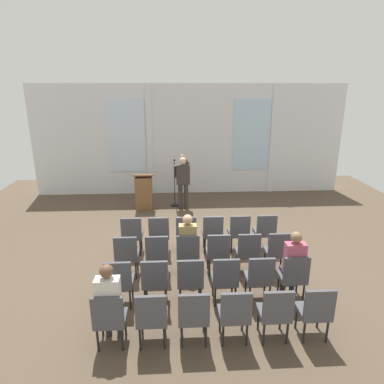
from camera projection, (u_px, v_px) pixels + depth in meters
ground_plane at (200, 259)px, 7.78m from camera, size 14.11×14.11×0.00m
rear_partition at (190, 140)px, 11.99m from camera, size 10.86×0.14×3.83m
speaker at (183, 179)px, 10.67m from camera, size 0.51×0.69×1.67m
mic_stand at (175, 196)px, 11.09m from camera, size 0.28×0.28×1.55m
lectern at (144, 192)px, 10.76m from camera, size 0.60×0.48×1.16m
chair_r0_c0 at (132, 233)px, 7.86m from camera, size 0.46×0.44×0.94m
chair_r0_c1 at (159, 232)px, 7.89m from camera, size 0.46×0.44×0.94m
chair_r0_c2 at (186, 232)px, 7.92m from camera, size 0.46×0.44×0.94m
chair_r0_c3 at (213, 231)px, 7.95m from camera, size 0.46×0.44×0.94m
chair_r0_c4 at (239, 231)px, 7.99m from camera, size 0.46×0.44×0.94m
chair_r0_c5 at (265, 230)px, 8.02m from camera, size 0.46×0.44×0.94m
chair_r1_c0 at (127, 253)px, 6.92m from camera, size 0.46×0.44×0.94m
chair_r1_c1 at (157, 252)px, 6.95m from camera, size 0.46×0.44×0.94m
chair_r1_c2 at (188, 252)px, 6.98m from camera, size 0.46×0.44×0.94m
audience_r1_c2 at (188, 241)px, 7.00m from camera, size 0.36×0.39×1.33m
chair_r1_c3 at (218, 251)px, 7.01m from camera, size 0.46×0.44×0.94m
chair_r1_c4 at (248, 250)px, 7.05m from camera, size 0.46×0.44×0.94m
chair_r1_c5 at (277, 249)px, 7.08m from camera, size 0.46×0.44×0.94m
chair_r2_c0 at (119, 280)px, 5.98m from camera, size 0.46×0.44×0.94m
chair_r2_c1 at (155, 279)px, 6.01m from camera, size 0.46×0.44×0.94m
chair_r2_c2 at (190, 278)px, 6.04m from camera, size 0.46×0.44×0.94m
chair_r2_c3 at (225, 277)px, 6.07m from camera, size 0.46×0.44×0.94m
chair_r2_c4 at (259, 276)px, 6.10m from camera, size 0.46×0.44×0.94m
chair_r2_c5 at (294, 275)px, 6.14m from camera, size 0.46×0.44×0.94m
audience_r2_c5 at (293, 262)px, 6.15m from camera, size 0.36×0.39×1.35m
chair_r3_c0 at (110, 317)px, 5.03m from camera, size 0.46×0.44×0.94m
audience_r3_c0 at (109, 301)px, 5.04m from camera, size 0.36×0.39×1.37m
chair_r3_c1 at (152, 315)px, 5.07m from camera, size 0.46×0.44×0.94m
chair_r3_c2 at (194, 314)px, 5.10m from camera, size 0.46×0.44×0.94m
chair_r3_c3 at (235, 312)px, 5.13m from camera, size 0.46×0.44×0.94m
chair_r3_c4 at (275, 311)px, 5.16m from camera, size 0.46×0.44×0.94m
chair_r3_c5 at (316, 309)px, 5.20m from camera, size 0.46×0.44×0.94m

